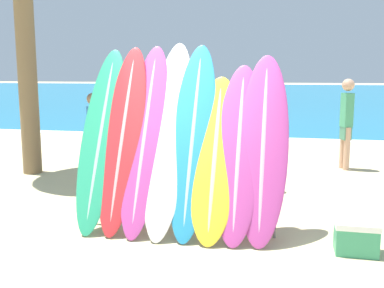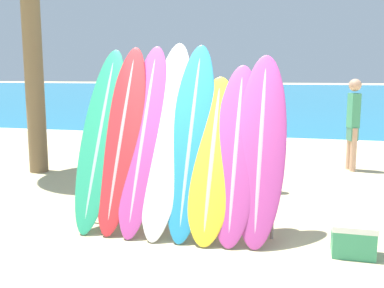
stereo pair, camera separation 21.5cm
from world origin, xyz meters
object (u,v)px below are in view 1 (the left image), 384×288
surfboard_slot_1 (123,137)px  surfboard_slot_2 (145,137)px  surfboard_slot_5 (215,157)px  surfboard_rack (178,191)px  surfboard_slot_0 (101,137)px  surfboard_slot_7 (263,147)px  person_mid_beach (346,120)px  surfboard_slot_3 (169,136)px  cooler_box (356,237)px  person_far_right (94,133)px  surfboard_slot_4 (193,138)px  person_far_left (143,119)px  surfboard_slot_6 (239,151)px  person_near_water (252,139)px

surfboard_slot_1 → surfboard_slot_2: surfboard_slot_2 is taller
surfboard_slot_5 → surfboard_rack: bearing=177.9°
surfboard_slot_0 → surfboard_slot_7: size_ratio=1.04×
surfboard_slot_5 → person_mid_beach: 4.66m
surfboard_slot_3 → cooler_box: size_ratio=5.11×
person_far_right → surfboard_slot_7: bearing=-58.8°
surfboard_slot_4 → person_far_left: bearing=115.3°
surfboard_slot_5 → surfboard_slot_6: surfboard_slot_6 is taller
surfboard_slot_7 → person_near_water: (-0.30, 2.12, -0.22)m
surfboard_rack → surfboard_slot_1: 0.97m
surfboard_slot_2 → person_far_right: surfboard_slot_2 is taller
surfboard_slot_4 → person_mid_beach: (2.26, 4.12, -0.16)m
surfboard_slot_1 → surfboard_slot_6: 1.47m
surfboard_slot_1 → person_far_left: (-1.27, 4.59, -0.27)m
surfboard_slot_6 → surfboard_slot_3: bearing=174.3°
surfboard_slot_4 → cooler_box: surfboard_slot_4 is taller
surfboard_slot_1 → surfboard_slot_2: size_ratio=0.99×
person_far_left → person_far_right: person_far_left is taller
person_near_water → person_far_left: (-2.72, 2.51, 0.01)m
surfboard_slot_6 → surfboard_slot_7: size_ratio=0.95×
surfboard_slot_4 → person_far_right: surfboard_slot_4 is taller
surfboard_slot_0 → person_mid_beach: bearing=50.1°
person_near_water → surfboard_rack: bearing=-44.7°
surfboard_slot_1 → person_far_left: surfboard_slot_1 is taller
person_near_water → person_mid_beach: bearing=113.9°
surfboard_slot_0 → surfboard_slot_3: size_ratio=0.97×
surfboard_rack → surfboard_slot_1: size_ratio=1.04×
surfboard_slot_0 → cooler_box: surfboard_slot_0 is taller
surfboard_slot_2 → cooler_box: surfboard_slot_2 is taller
surfboard_rack → person_near_water: (0.72, 2.15, 0.36)m
person_far_right → person_far_left: bearing=63.3°
surfboard_slot_0 → surfboard_slot_5: size_ratio=1.19×
surfboard_slot_3 → person_mid_beach: 4.84m
surfboard_slot_1 → surfboard_slot_4: 0.89m
person_mid_beach → cooler_box: bearing=157.2°
surfboard_slot_6 → surfboard_slot_4: bearing=173.0°
surfboard_slot_1 → person_near_water: surfboard_slot_1 is taller
surfboard_slot_2 → person_far_right: bearing=127.8°
person_far_right → person_mid_beach: bearing=-0.5°
surfboard_slot_0 → person_near_water: size_ratio=1.43×
surfboard_slot_1 → surfboard_slot_4: surfboard_slot_4 is taller
surfboard_rack → surfboard_slot_1: surfboard_slot_1 is taller
cooler_box → surfboard_slot_1: bearing=172.9°
surfboard_slot_3 → surfboard_slot_6: (0.88, -0.09, -0.15)m
surfboard_slot_2 → surfboard_slot_5: (0.91, -0.11, -0.20)m
cooler_box → person_far_left: bearing=129.4°
surfboard_slot_6 → person_near_water: (-0.02, 2.14, -0.16)m
person_near_water → person_far_left: size_ratio=0.99×
surfboard_slot_0 → person_far_right: surfboard_slot_0 is taller
surfboard_slot_5 → person_far_left: 5.29m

